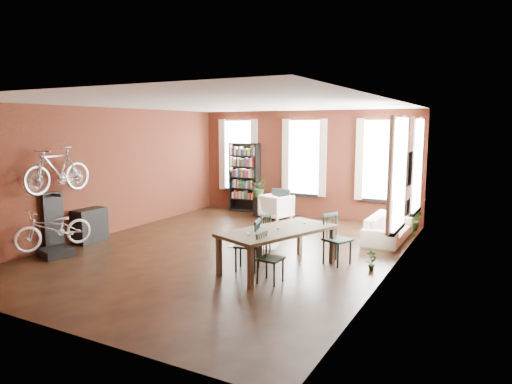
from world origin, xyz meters
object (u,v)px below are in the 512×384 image
Objects in this scene: dining_table at (278,249)px; console_table at (90,225)px; plant_stand at (260,207)px; dining_chair_a at (247,245)px; dining_chair_c at (270,258)px; bike_trainer at (56,252)px; bicycle_floor at (53,211)px; dining_chair_b at (259,233)px; bookshelf at (244,177)px; cream_sofa at (388,224)px; dining_chair_d at (337,239)px; white_armchair at (277,205)px.

console_table is (-4.86, -0.19, 0.00)m from dining_table.
dining_chair_a is at bearing -64.83° from plant_stand.
dining_table is 2.64× the size of dining_chair_c.
bicycle_floor is (-0.04, 0.01, 0.89)m from bike_trainer.
dining_table is 2.65× the size of dining_chair_b.
cream_sofa is at bearing -18.95° from bookshelf.
dining_chair_c is at bearing -60.54° from plant_stand.
dining_chair_d is 6.11m from bookshelf.
plant_stand is (-0.63, 0.12, -0.11)m from white_armchair.
bike_trainer is at bearing 84.57° from white_armchair.
plant_stand is (-1.92, 3.68, -0.15)m from dining_chair_b.
dining_chair_a is at bearing 153.24° from dining_chair_d.
dining_chair_c is at bearing -56.68° from bookshelf.
dining_table is at bearing -54.45° from bookshelf.
dining_chair_b is 0.40× the size of bookshelf.
white_armchair is 5.33m from console_table.
bike_trainer is 1.30m from console_table.
cream_sofa is at bearing 87.84° from dining_table.
dining_table is 6.19m from bookshelf.
dining_chair_b is at bearing 138.13° from cream_sofa.
white_armchair is (-2.33, 5.13, -0.04)m from dining_chair_c.
dining_chair_c reaches higher than dining_chair_b.
dining_chair_a is at bearing 26.15° from dining_chair_b.
bike_trainer is 1.04× the size of plant_stand.
bookshelf reaches higher than dining_chair_b.
plant_stand is at bearing -170.80° from dining_chair_a.
dining_chair_d reaches higher than dining_chair_c.
dining_chair_c is (0.20, -0.74, 0.04)m from dining_table.
dining_chair_d is 0.48× the size of cream_sofa.
white_armchair is 1.33× the size of bike_trainer.
bike_trainer is (-2.40, -5.80, -0.32)m from white_armchair.
cream_sofa is at bearing 147.62° from dining_chair_b.
bicycle_floor reaches higher than dining_table.
dining_table is at bearing 133.00° from white_armchair.
dining_chair_c is 6.03m from plant_stand.
white_armchair is 0.50× the size of bicycle_floor.
dining_chair_d is (1.73, 0.05, 0.06)m from dining_chair_b.
dining_chair_b is 3.32m from cream_sofa.
dining_chair_a is at bearing 30.89° from bicycle_floor.
white_armchair reaches higher than console_table.
dining_chair_b is 0.42× the size of cream_sofa.
dining_chair_c is at bearing -54.42° from dining_table.
bicycle_floor is (-1.80, -5.91, 0.69)m from plant_stand.
bike_trainer is at bearing -98.48° from bookshelf.
dining_chair_a is 1.21× the size of white_armchair.
bicycle_floor reaches higher than dining_chair_c.
dining_table is 0.77m from dining_chair_c.
dining_table is 0.59m from dining_chair_a.
dining_chair_b is 1.00× the size of dining_chair_c.
dining_chair_d reaches higher than dining_table.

